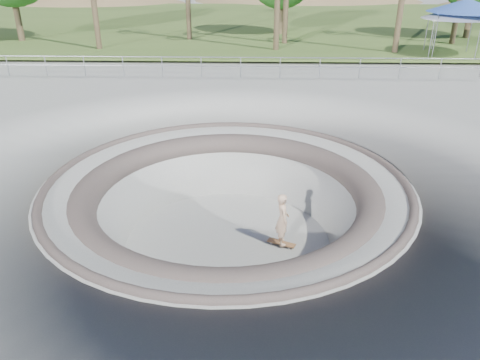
% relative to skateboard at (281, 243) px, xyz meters
% --- Properties ---
extents(ground, '(180.00, 180.00, 0.00)m').
position_rel_skateboard_xyz_m(ground, '(-1.58, 0.23, 1.83)').
color(ground, '#9D9E99').
rests_on(ground, ground).
extents(skate_bowl, '(14.00, 14.00, 4.10)m').
position_rel_skateboard_xyz_m(skate_bowl, '(-1.58, 0.23, 0.00)').
color(skate_bowl, '#9D9E99').
rests_on(skate_bowl, ground).
extents(grass_strip, '(180.00, 36.00, 0.12)m').
position_rel_skateboard_xyz_m(grass_strip, '(-1.58, 34.23, 2.05)').
color(grass_strip, '#3F5923').
rests_on(grass_strip, ground).
extents(distant_hills, '(103.20, 45.00, 28.60)m').
position_rel_skateboard_xyz_m(distant_hills, '(2.20, 57.40, -5.19)').
color(distant_hills, brown).
rests_on(distant_hills, ground).
extents(safety_railing, '(25.00, 0.06, 1.03)m').
position_rel_skateboard_xyz_m(safety_railing, '(-1.58, 12.23, 2.52)').
color(safety_railing, gray).
rests_on(safety_railing, ground).
extents(skateboard, '(0.86, 0.56, 0.09)m').
position_rel_skateboard_xyz_m(skateboard, '(0.00, 0.00, 0.00)').
color(skateboard, brown).
rests_on(skateboard, ground).
extents(skater, '(0.47, 0.63, 1.59)m').
position_rel_skateboard_xyz_m(skater, '(0.00, -0.00, 0.81)').
color(skater, tan).
rests_on(skater, skateboard).
extents(canopy_white, '(5.33, 5.33, 2.75)m').
position_rel_skateboard_xyz_m(canopy_white, '(11.04, 18.23, 4.52)').
color(canopy_white, gray).
rests_on(canopy_white, ground).
extents(canopy_blue, '(6.10, 6.10, 3.24)m').
position_rel_skateboard_xyz_m(canopy_blue, '(11.65, 18.23, 4.95)').
color(canopy_blue, gray).
rests_on(canopy_blue, ground).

